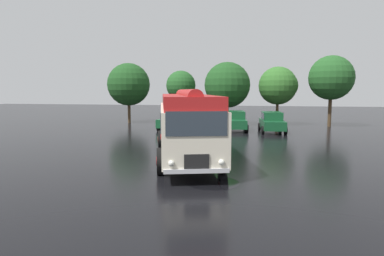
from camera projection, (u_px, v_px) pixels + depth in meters
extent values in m
plane|color=black|center=(202.00, 160.00, 17.04)|extent=(120.00, 120.00, 0.00)
cube|color=silver|center=(186.00, 127.00, 17.08)|extent=(5.15, 10.30, 2.10)
cube|color=red|center=(186.00, 101.00, 16.93)|extent=(4.91, 10.05, 0.56)
cylinder|color=red|center=(186.00, 95.00, 16.90)|extent=(3.19, 9.30, 0.60)
cube|color=#2D3842|center=(211.00, 115.00, 17.42)|extent=(2.24, 7.70, 0.84)
cube|color=#2D3842|center=(161.00, 116.00, 17.20)|extent=(2.24, 7.70, 0.84)
cube|color=red|center=(211.00, 126.00, 17.38)|extent=(2.28, 7.89, 0.12)
cube|color=red|center=(161.00, 126.00, 17.16)|extent=(2.28, 7.89, 0.12)
cube|color=#2D3842|center=(197.00, 124.00, 12.04)|extent=(2.13, 0.64, 0.88)
cube|color=black|center=(197.00, 162.00, 12.19)|extent=(0.88, 0.31, 0.56)
cube|color=silver|center=(197.00, 171.00, 12.20)|extent=(2.31, 0.75, 0.16)
sphere|color=white|center=(222.00, 162.00, 12.26)|extent=(0.22, 0.22, 0.22)
sphere|color=white|center=(171.00, 163.00, 12.10)|extent=(0.22, 0.22, 0.22)
cylinder|color=black|center=(223.00, 160.00, 14.24)|extent=(0.57, 1.13, 1.10)
cylinder|color=red|center=(223.00, 160.00, 14.24)|extent=(0.41, 0.46, 0.39)
cylinder|color=black|center=(160.00, 161.00, 14.01)|extent=(0.57, 1.13, 1.10)
cylinder|color=red|center=(160.00, 161.00, 14.01)|extent=(0.41, 0.46, 0.39)
cylinder|color=black|center=(205.00, 139.00, 20.18)|extent=(0.57, 1.13, 1.10)
cylinder|color=red|center=(205.00, 139.00, 20.18)|extent=(0.41, 0.46, 0.39)
cylinder|color=black|center=(161.00, 140.00, 19.95)|extent=(0.57, 1.13, 1.10)
cylinder|color=red|center=(161.00, 140.00, 19.95)|extent=(0.41, 0.46, 0.39)
cube|color=#144C28|center=(173.00, 122.00, 29.91)|extent=(1.98, 4.31, 0.70)
cube|color=#144C28|center=(174.00, 114.00, 29.98)|extent=(1.64, 2.28, 0.64)
cube|color=#2D3842|center=(182.00, 114.00, 29.78)|extent=(0.15, 1.93, 0.50)
cube|color=#2D3842|center=(166.00, 114.00, 30.17)|extent=(0.15, 1.93, 0.50)
cylinder|color=black|center=(179.00, 128.00, 28.47)|extent=(0.24, 0.65, 0.64)
cylinder|color=black|center=(159.00, 127.00, 28.92)|extent=(0.24, 0.65, 0.64)
cylinder|color=black|center=(187.00, 125.00, 30.97)|extent=(0.24, 0.65, 0.64)
cylinder|color=black|center=(168.00, 124.00, 31.42)|extent=(0.24, 0.65, 0.64)
cube|color=#B7BABF|center=(201.00, 123.00, 28.75)|extent=(1.87, 4.27, 0.70)
cube|color=#B7BABF|center=(202.00, 115.00, 28.83)|extent=(1.58, 2.24, 0.64)
cube|color=#2D3842|center=(211.00, 115.00, 28.65)|extent=(0.10, 1.93, 0.50)
cube|color=#2D3842|center=(193.00, 115.00, 29.00)|extent=(0.10, 1.93, 0.50)
cylinder|color=black|center=(209.00, 129.00, 27.33)|extent=(0.23, 0.65, 0.64)
cylinder|color=black|center=(187.00, 129.00, 27.73)|extent=(0.23, 0.65, 0.64)
cylinder|color=black|center=(214.00, 126.00, 29.85)|extent=(0.23, 0.65, 0.64)
cylinder|color=black|center=(195.00, 126.00, 30.25)|extent=(0.23, 0.65, 0.64)
cube|color=#144C28|center=(236.00, 123.00, 29.19)|extent=(2.14, 4.36, 0.70)
cube|color=#144C28|center=(236.00, 115.00, 29.26)|extent=(1.72, 2.33, 0.64)
cube|color=#2D3842|center=(245.00, 115.00, 29.20)|extent=(0.23, 1.92, 0.50)
cube|color=#2D3842|center=(227.00, 115.00, 29.32)|extent=(0.23, 1.92, 0.50)
cylinder|color=black|center=(247.00, 129.00, 27.86)|extent=(0.27, 0.66, 0.64)
cylinder|color=black|center=(225.00, 128.00, 28.01)|extent=(0.27, 0.66, 0.64)
cylinder|color=black|center=(245.00, 125.00, 30.44)|extent=(0.27, 0.66, 0.64)
cylinder|color=black|center=(225.00, 125.00, 30.59)|extent=(0.27, 0.66, 0.64)
cube|color=#144C28|center=(272.00, 124.00, 27.99)|extent=(2.10, 4.34, 0.70)
cube|color=#144C28|center=(272.00, 116.00, 28.07)|extent=(1.70, 2.32, 0.64)
cube|color=#2D3842|center=(281.00, 116.00, 28.00)|extent=(0.21, 1.93, 0.50)
cube|color=#2D3842|center=(263.00, 116.00, 28.14)|extent=(0.21, 1.93, 0.50)
cylinder|color=black|center=(286.00, 130.00, 26.66)|extent=(0.26, 0.66, 0.64)
cylinder|color=black|center=(263.00, 130.00, 26.83)|extent=(0.26, 0.66, 0.64)
cylinder|color=black|center=(280.00, 127.00, 29.24)|extent=(0.26, 0.66, 0.64)
cylinder|color=black|center=(259.00, 127.00, 29.40)|extent=(0.26, 0.66, 0.64)
cylinder|color=#4C3823|center=(129.00, 112.00, 36.26)|extent=(0.30, 0.30, 2.37)
sphere|color=#1E4C1E|center=(129.00, 84.00, 35.94)|extent=(4.46, 4.46, 4.46)
sphere|color=#1E4C1E|center=(131.00, 83.00, 35.63)|extent=(2.64, 2.64, 2.64)
cylinder|color=#4C3823|center=(181.00, 110.00, 34.63)|extent=(0.35, 0.35, 2.81)
sphere|color=#235623|center=(181.00, 85.00, 34.35)|extent=(2.95, 2.95, 2.95)
sphere|color=#235623|center=(183.00, 85.00, 34.42)|extent=(2.26, 2.26, 2.26)
cylinder|color=#4C3823|center=(227.00, 114.00, 33.74)|extent=(0.35, 0.35, 2.27)
sphere|color=#1E4C1E|center=(227.00, 85.00, 33.43)|extent=(4.47, 4.47, 4.47)
sphere|color=#1E4C1E|center=(224.00, 86.00, 33.60)|extent=(3.12, 3.12, 3.12)
cylinder|color=#4C3823|center=(277.00, 113.00, 33.69)|extent=(0.27, 0.27, 2.49)
sphere|color=#336B28|center=(278.00, 86.00, 33.40)|extent=(3.72, 3.72, 3.72)
sphere|color=#336B28|center=(284.00, 85.00, 33.20)|extent=(2.66, 2.66, 2.66)
cylinder|color=#4C3823|center=(330.00, 111.00, 32.42)|extent=(0.32, 0.32, 3.04)
sphere|color=#235623|center=(331.00, 78.00, 32.08)|extent=(4.17, 4.17, 4.17)
sphere|color=#235623|center=(329.00, 78.00, 32.08)|extent=(2.53, 2.53, 2.53)
cylinder|color=black|center=(213.00, 183.00, 12.77)|extent=(1.99, 1.99, 0.01)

